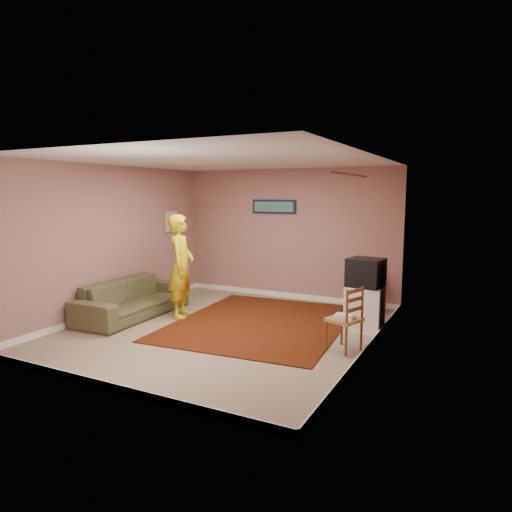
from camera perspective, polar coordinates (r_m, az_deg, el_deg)
The scene contains 26 objects.
ground at distance 7.25m, azimuth -3.98°, elevation -9.14°, with size 5.00×5.00×0.00m, color gray.
wall_back at distance 9.20m, azimuth 4.02°, elevation 2.73°, with size 4.50×0.02×2.60m, color #9E7468.
wall_front at distance 5.03m, azimuth -18.98°, elevation -1.89°, with size 4.50×0.02×2.60m, color #9E7468.
wall_left at distance 8.37m, azimuth -17.39°, elevation 1.89°, with size 0.02×5.00×2.60m, color #9E7468.
wall_right at distance 6.13m, azimuth 14.21°, elevation -0.03°, with size 0.02×5.00×2.60m, color #9E7468.
ceiling at distance 6.95m, azimuth -4.18°, elevation 11.82°, with size 4.50×5.00×0.02m, color silver.
baseboard_back at distance 9.38m, azimuth 3.92°, elevation -4.90°, with size 4.50×0.02×0.10m, color white.
baseboard_front at distance 5.39m, azimuth -18.29°, elevation -15.11°, with size 4.50×0.02×0.10m, color white.
baseboard_left at distance 8.57m, azimuth -17.00°, elevation -6.46°, with size 0.02×5.00×0.10m, color white.
baseboard_right at distance 6.42m, azimuth 13.74°, elevation -11.14°, with size 0.02×5.00×0.10m, color white.
window at distance 5.25m, azimuth 11.99°, elevation 0.40°, with size 0.01×1.10×1.50m, color black.
curtain_sheer at distance 5.14m, azimuth 11.33°, elevation -1.99°, with size 0.01×0.75×2.10m, color white.
curtain_floral at distance 5.81m, azimuth 13.08°, elevation -0.92°, with size 0.01×0.35×2.10m, color beige.
curtain_rod at distance 5.22m, azimuth 11.79°, elevation 9.94°, with size 0.02×0.02×1.40m, color brown.
picture_back at distance 9.26m, azimuth 2.25°, elevation 6.19°, with size 0.95×0.04×0.28m.
picture_left at distance 9.53m, azimuth -10.55°, elevation 4.30°, with size 0.04×0.38×0.42m.
area_rug at distance 7.59m, azimuth 0.65°, elevation -8.28°, with size 2.64×3.30×0.02m, color black.
tv_cabinet at distance 7.33m, azimuth 13.43°, elevation -6.36°, with size 0.54×0.49×0.69m, color white.
crt_tv at distance 7.22m, azimuth 13.53°, elevation -2.01°, with size 0.57×0.52×0.44m.
chair_a at distance 8.26m, azimuth 13.12°, elevation -3.49°, with size 0.39×0.37×0.46m.
dvd_player at distance 8.27m, azimuth 13.10°, elevation -3.88°, with size 0.34×0.24×0.06m, color silver.
blue_throw at distance 8.41m, azimuth 13.47°, elevation -2.14°, with size 0.37×0.05×0.38m, color #8EB5E8.
chair_b at distance 6.28m, azimuth 11.00°, elevation -6.83°, with size 0.49×0.51×0.48m.
game_console at distance 6.29m, azimuth 10.98°, elevation -7.39°, with size 0.24×0.18×0.05m, color white.
sofa at distance 8.18m, azimuth -15.09°, elevation -5.12°, with size 2.19×0.85×0.64m, color brown.
person at distance 7.88m, azimuth -9.32°, elevation -1.25°, with size 0.64×0.42×1.77m, color yellow.
Camera 1 is at (3.60, -5.93, 2.11)m, focal length 32.00 mm.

